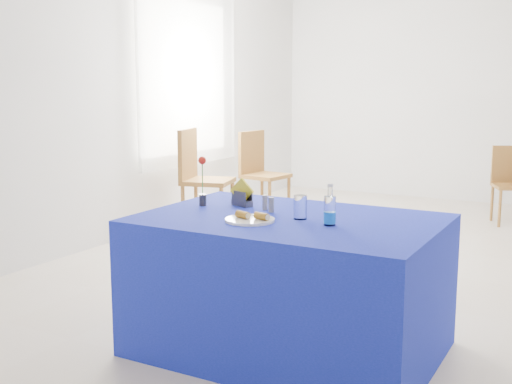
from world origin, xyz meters
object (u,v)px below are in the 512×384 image
chair_bg_left (511,179)px  chair_win_a (199,173)px  blue_table (289,284)px  water_bottle (330,212)px  plate (250,220)px  chair_win_b (259,168)px

chair_bg_left → chair_win_a: 3.34m
blue_table → water_bottle: water_bottle is taller
plate → blue_table: size_ratio=0.16×
chair_bg_left → chair_win_b: 2.71m
plate → blue_table: (0.14, 0.20, -0.39)m
plate → chair_win_b: size_ratio=0.27×
water_bottle → chair_win_b: bearing=124.0°
plate → chair_win_b: bearing=117.9°
chair_bg_left → plate: bearing=-122.6°
water_bottle → blue_table: bearing=163.6°
plate → blue_table: 0.46m
plate → chair_win_a: bearing=128.9°
water_bottle → chair_win_a: bearing=135.7°
water_bottle → chair_win_b: (-2.17, 3.21, -0.27)m
plate → chair_win_b: (-1.76, 3.33, -0.21)m
blue_table → chair_bg_left: (0.60, 4.19, 0.10)m
chair_win_a → chair_win_b: 0.91m
plate → chair_bg_left: (0.73, 4.39, -0.29)m
chair_bg_left → chair_win_b: bearing=179.9°
plate → chair_win_a: (-1.97, 2.44, -0.17)m
chair_win_a → chair_win_b: (0.21, 0.88, -0.04)m
blue_table → chair_win_a: (-2.11, 2.25, 0.22)m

